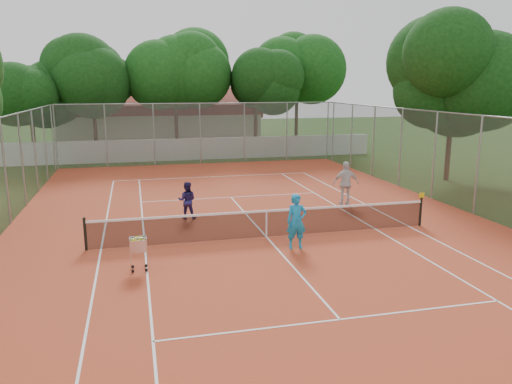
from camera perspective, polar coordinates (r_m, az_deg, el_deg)
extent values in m
plane|color=#1A370F|center=(17.33, 1.19, -5.22)|extent=(120.00, 120.00, 0.00)
cube|color=#B14022|center=(17.33, 1.19, -5.19)|extent=(18.00, 34.00, 0.02)
cube|color=white|center=(17.32, 1.19, -5.15)|extent=(10.98, 23.78, 0.01)
cube|color=black|center=(17.18, 1.20, -3.60)|extent=(11.88, 0.10, 0.98)
cube|color=slate|center=(16.84, 1.22, 1.29)|extent=(18.00, 34.00, 4.00)
cube|color=silver|center=(35.51, -6.78, 4.91)|extent=(26.00, 0.30, 1.50)
cube|color=beige|center=(45.13, -10.97, 8.15)|extent=(16.40, 9.00, 4.40)
cube|color=black|center=(38.22, -7.51, 11.78)|extent=(29.00, 19.00, 10.00)
imported|color=#178AC5|center=(15.99, 4.65, -3.37)|extent=(0.68, 0.47, 1.77)
imported|color=#211C54|center=(19.67, -7.88, -0.95)|extent=(0.83, 0.72, 1.47)
imported|color=silver|center=(22.02, 10.23, 0.98)|extent=(1.19, 0.67, 1.92)
cube|color=silver|center=(14.54, -13.27, -6.79)|extent=(0.61, 0.61, 1.03)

